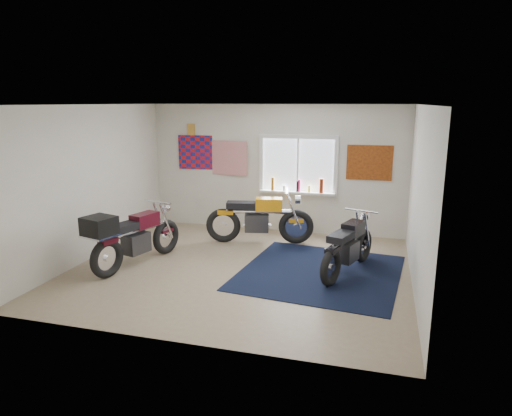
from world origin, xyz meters
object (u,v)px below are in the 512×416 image
(yellow_triumph, at_px, (259,220))
(navy_rug, at_px, (320,272))
(black_chrome_bike, at_px, (348,248))
(maroon_tourer, at_px, (131,237))

(yellow_triumph, bearing_deg, navy_rug, -55.36)
(navy_rug, relative_size, black_chrome_bike, 1.42)
(yellow_triumph, bearing_deg, maroon_tourer, -143.73)
(navy_rug, relative_size, maroon_tourer, 1.29)
(navy_rug, distance_m, maroon_tourer, 3.21)
(yellow_triumph, xyz_separation_m, maroon_tourer, (-1.72, -1.92, 0.06))
(black_chrome_bike, bearing_deg, navy_rug, 125.09)
(yellow_triumph, bearing_deg, black_chrome_bike, -45.20)
(black_chrome_bike, distance_m, maroon_tourer, 3.61)
(navy_rug, distance_m, black_chrome_bike, 0.61)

